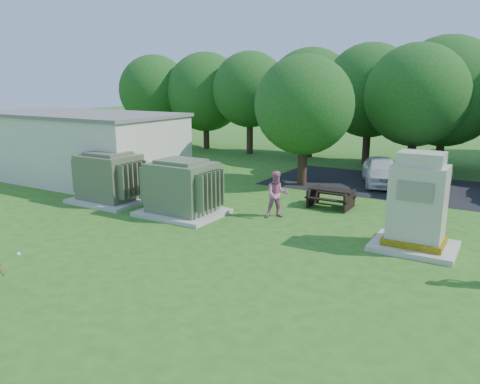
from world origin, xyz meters
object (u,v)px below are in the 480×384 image
Objects in this scene: picnic_table at (331,196)px; car_silver_a at (427,177)px; transformer_right at (182,189)px; transformer_left at (110,179)px; car_white at (381,171)px; generator_cabinet at (417,208)px; person_at_picnic at (277,194)px.

picnic_table is 5.49m from car_silver_a.
transformer_right is 11.15m from car_silver_a.
transformer_left is 12.54m from car_white.
transformer_right is 5.84m from picnic_table.
generator_cabinet is 8.04m from car_silver_a.
car_white reaches higher than picnic_table.
person_at_picnic is at bearing 64.10° from car_silver_a.
transformer_left is 0.76× the size of car_white.
picnic_table is 0.41× the size of car_silver_a.
transformer_left is 0.71× the size of car_silver_a.
generator_cabinet reaches higher than picnic_table.
person_at_picnic is 8.12m from car_silver_a.
transformer_left reaches higher than person_at_picnic.
picnic_table is at bearing 139.45° from generator_cabinet.
generator_cabinet reaches higher than person_at_picnic.
person_at_picnic is (-4.97, 0.88, -0.41)m from generator_cabinet.
picnic_table is at bearing 23.59° from person_at_picnic.
car_silver_a is (7.18, 8.53, -0.28)m from transformer_right.
car_silver_a is (2.76, 4.74, 0.23)m from picnic_table.
picnic_table is at bearing 25.03° from transformer_left.
generator_cabinet is 1.69× the size of person_at_picnic.
transformer_left is 13.83m from car_silver_a.
car_white is 0.94× the size of car_silver_a.
car_white is 2.20m from car_silver_a.
picnic_table is (8.12, 3.79, -0.51)m from transformer_left.
picnic_table is (4.42, 3.79, -0.51)m from transformer_right.
transformer_left is at bearing 41.50° from car_silver_a.
transformer_right is at bearing -139.03° from car_white.
car_white is at bearing 110.49° from generator_cabinet.
transformer_left and transformer_right have the same top height.
person_at_picnic is (6.90, 1.45, -0.11)m from transformer_left.
car_white is at bearing 37.44° from person_at_picnic.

